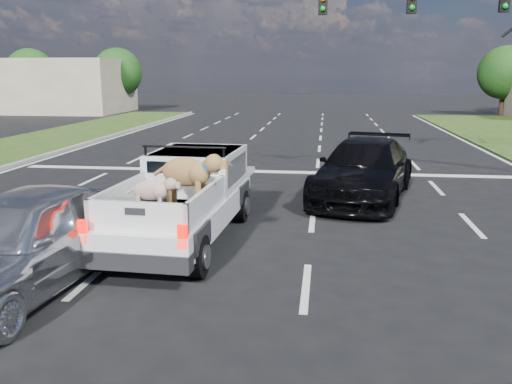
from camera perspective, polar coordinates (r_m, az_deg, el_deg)
ground at (r=8.88m, az=-6.24°, el=-9.39°), size 160.00×160.00×0.00m
road_markings at (r=15.07m, az=-0.45°, el=-0.15°), size 17.75×60.00×0.01m
traffic_signal at (r=19.28m, az=23.90°, el=15.69°), size 9.11×0.31×7.00m
building_left at (r=49.21m, az=-19.58°, el=10.48°), size 10.00×8.00×4.40m
tree_far_b at (r=52.84m, az=-22.64°, el=11.51°), size 4.20×4.20×5.40m
tree_far_c at (r=49.40m, az=-14.38°, el=12.07°), size 4.20×4.20×5.40m
tree_far_d at (r=48.09m, az=24.75°, el=11.33°), size 4.20×4.20×5.40m
pickup_truck at (r=10.88m, az=-7.41°, el=-0.40°), size 2.10×5.13×1.89m
silver_sedan at (r=9.01m, az=-23.66°, el=-4.71°), size 2.30×4.83×1.59m
black_coupe at (r=14.66m, az=11.30°, el=2.33°), size 3.38×5.72×1.55m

